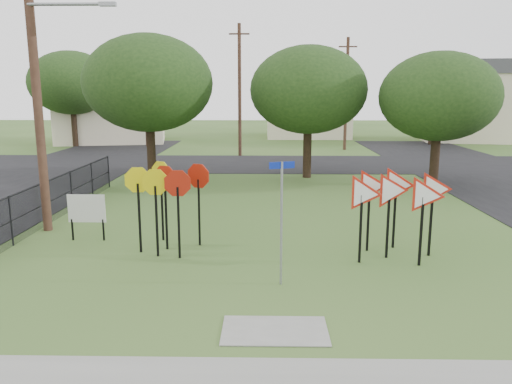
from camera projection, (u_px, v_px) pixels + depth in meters
ground at (273, 283)px, 11.77m from camera, size 140.00×140.00×0.00m
street_far at (269, 164)px, 31.37m from camera, size 60.00×8.00×0.02m
curb_pad at (275, 331)px, 9.41m from camera, size 2.00×1.20×0.02m
street_name_sign at (281, 215)px, 11.40m from camera, size 0.58×0.20×2.90m
stop_sign_cluster at (166, 188)px, 13.93m from camera, size 2.30×1.93×2.44m
yield_sign_cluster at (395, 194)px, 13.37m from camera, size 3.03×1.99×2.40m
info_board at (87, 210)px, 15.01m from camera, size 1.14×0.05×1.42m
utility_pole_main at (36, 66)px, 15.29m from camera, size 3.55×0.33×10.00m
far_pole_a at (240, 90)px, 34.43m from camera, size 1.40×0.24×9.00m
far_pole_b at (346, 93)px, 38.25m from camera, size 1.40×0.24×8.50m
far_pole_c at (145, 90)px, 40.46m from camera, size 1.40×0.24×9.00m
fence_run at (59, 196)px, 17.88m from camera, size 0.05×11.55×1.50m
house_left at (112, 101)px, 44.64m from camera, size 10.58×8.88×7.20m
house_mid at (307, 105)px, 50.28m from camera, size 8.40×8.40×6.20m
house_right at (463, 101)px, 46.00m from camera, size 8.30×8.30×7.20m
tree_near_left at (148, 83)px, 24.65m from camera, size 6.40×6.40×7.27m
tree_near_mid at (308, 90)px, 25.54m from camera, size 6.00×6.00×6.80m
tree_near_right at (439, 97)px, 23.53m from camera, size 5.60×5.60×6.33m
tree_far_left at (71, 83)px, 40.46m from camera, size 6.80×6.80×7.73m
tree_far_right at (434, 91)px, 41.98m from camera, size 6.00×6.00×6.80m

